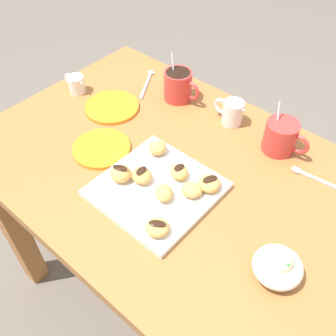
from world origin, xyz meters
The scene contains 25 objects.
ground_plane centered at (0.00, 0.00, 0.00)m, with size 8.00×8.00×0.00m, color #665B51.
dining_table centered at (0.00, 0.00, 0.60)m, with size 1.07×0.72×0.74m.
pastry_plate_square centered at (0.03, -0.09, 0.75)m, with size 0.27×0.27×0.02m, color silver.
coffee_mug_red_left centered at (-0.18, 0.24, 0.79)m, with size 0.13×0.09×0.14m.
coffee_mug_red_right centered at (0.18, 0.24, 0.79)m, with size 0.13×0.09×0.14m.
cream_pitcher_white centered at (0.02, 0.25, 0.78)m, with size 0.10×0.06×0.07m.
ice_cream_bowl centered at (0.36, -0.10, 0.77)m, with size 0.10×0.10×0.08m.
chocolate_sauce_pitcher centered at (-0.44, 0.05, 0.77)m, with size 0.09×0.05×0.06m.
saucer_orange_left centered at (-0.18, -0.08, 0.75)m, with size 0.16×0.16×0.01m, color orange.
saucer_orange_right centered at (-0.30, 0.07, 0.75)m, with size 0.16×0.16×0.01m, color orange.
loose_spoon_near_saucer centered at (-0.31, 0.24, 0.74)m, with size 0.09×0.14×0.01m.
loose_spoon_by_plate centered at (0.31, 0.20, 0.74)m, with size 0.16×0.03×0.01m.
beignet_0 centered at (0.07, -0.10, 0.77)m, with size 0.04×0.05×0.03m, color #DBA351.
beignet_1 centered at (0.05, -0.03, 0.77)m, with size 0.04×0.05×0.03m, color #DBA351.
chocolate_drizzle_1 centered at (0.05, -0.03, 0.79)m, with size 0.03×0.02×0.01m, color black.
beignet_2 centered at (-0.01, -0.10, 0.77)m, with size 0.05×0.05×0.03m, color #DBA351.
chocolate_drizzle_2 centered at (-0.01, -0.10, 0.79)m, with size 0.03×0.02×0.01m, color black.
beignet_3 centered at (0.12, -0.19, 0.77)m, with size 0.05×0.05×0.03m, color #DBA351.
chocolate_drizzle_3 centered at (0.12, -0.19, 0.79)m, with size 0.04×0.02×0.01m, color black.
beignet_4 centered at (0.11, -0.05, 0.77)m, with size 0.05×0.05×0.03m, color #DBA351.
beignet_5 centered at (0.13, -0.01, 0.77)m, with size 0.05×0.05×0.03m, color #DBA351.
chocolate_drizzle_5 centered at (0.13, -0.01, 0.79)m, with size 0.04×0.02×0.01m, color black.
beignet_6 centered at (-0.05, -0.13, 0.78)m, with size 0.05×0.05×0.04m, color #DBA351.
chocolate_drizzle_6 centered at (-0.05, -0.13, 0.80)m, with size 0.04×0.02×0.01m, color black.
beignet_7 centered at (-0.05, 0.00, 0.78)m, with size 0.05×0.05×0.04m, color #DBA351.
Camera 1 is at (0.45, -0.53, 1.46)m, focal length 40.66 mm.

